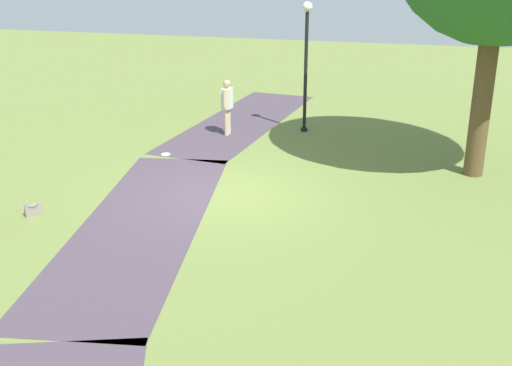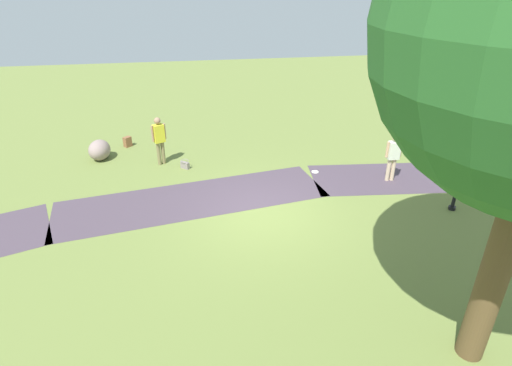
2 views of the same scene
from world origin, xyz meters
The scene contains 10 objects.
ground_plane centered at (0.00, 0.00, 0.00)m, with size 48.00×48.00×0.00m, color olive.
footpath_segment_near centered at (-6.02, -1.38, 0.00)m, with size 8.20×3.14×0.01m.
footpath_segment_mid centered at (1.90, -1.18, 0.00)m, with size 8.26×3.53×0.01m.
lamp_post centered at (-5.42, 0.69, 2.27)m, with size 0.28×0.28×3.69m.
lawn_boulder centered at (5.16, -4.79, 0.37)m, with size 0.86×1.04×0.73m.
woman_with_handbag centered at (2.93, -3.99, 1.00)m, with size 0.48×0.37×1.72m.
man_near_boulder centered at (-4.50, -1.38, 0.92)m, with size 0.52×0.26×1.59m.
handbag_on_grass centered at (2.12, -3.45, 0.14)m, with size 0.38×0.38×0.31m.
backpack_by_boulder centered at (4.32, -5.93, 0.19)m, with size 0.35×0.35×0.40m.
frisbee_on_grass centered at (-2.27, -2.39, 0.01)m, with size 0.24×0.24×0.02m.
Camera 2 is at (1.87, 9.69, 6.00)m, focal length 28.52 mm.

